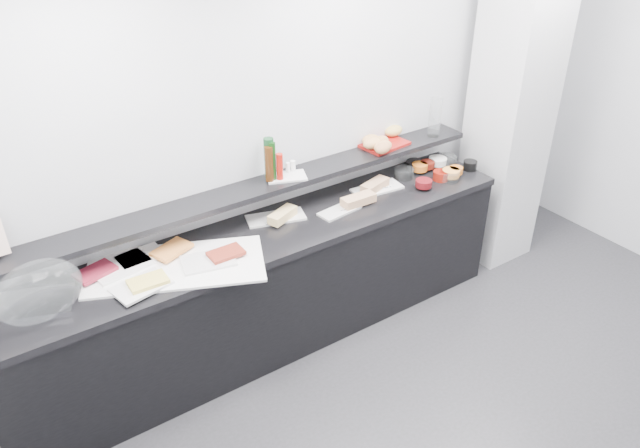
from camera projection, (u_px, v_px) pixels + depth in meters
back_wall at (329, 129)px, 4.37m from camera, size 5.00×0.02×2.70m
column at (512, 102)px, 4.84m from camera, size 0.50×0.50×2.70m
buffet_cabinet at (270, 291)px, 4.29m from camera, size 3.60×0.60×0.85m
counter_top at (267, 235)px, 4.06m from camera, size 3.62×0.62×0.05m
wall_shelf at (251, 190)px, 4.05m from camera, size 3.60×0.25×0.04m
cloche_base at (35, 305)px, 3.36m from camera, size 0.47×0.39×0.04m
cloche_dome at (38, 292)px, 3.29m from camera, size 0.52×0.39×0.34m
linen_runner at (176, 266)px, 3.70m from camera, size 1.15×0.87×0.01m
platter_meat_a at (121, 266)px, 3.67m from camera, size 0.37×0.28×0.01m
food_meat_a at (95, 272)px, 3.59m from camera, size 0.25×0.20×0.02m
platter_salmon at (140, 256)px, 3.76m from camera, size 0.28×0.20×0.01m
food_salmon at (172, 250)px, 3.79m from camera, size 0.27×0.22×0.02m
platter_cheese at (141, 286)px, 3.50m from camera, size 0.34×0.26×0.01m
food_cheese at (148, 281)px, 3.51m from camera, size 0.22×0.14×0.02m
platter_meat_b at (208, 261)px, 3.72m from camera, size 0.35×0.27×0.01m
food_meat_b at (226, 253)px, 3.76m from camera, size 0.21×0.13×0.02m
sandwich_plate_left at (276, 218)px, 4.19m from camera, size 0.42×0.27×0.01m
sandwich_food_left at (282, 215)px, 4.14m from camera, size 0.24×0.17×0.06m
tongs_left at (277, 222)px, 4.12m from camera, size 0.16×0.04×0.01m
sandwich_plate_mid at (339, 211)px, 4.27m from camera, size 0.32×0.17×0.01m
sandwich_food_mid at (358, 200)px, 4.33m from camera, size 0.25×0.10×0.06m
tongs_mid at (351, 208)px, 4.28m from camera, size 0.16×0.03×0.01m
sandwich_plate_right at (377, 189)px, 4.55m from camera, size 0.39×0.20×0.01m
sandwich_food_right at (375, 185)px, 4.51m from camera, size 0.25×0.15×0.06m
tongs_right at (385, 188)px, 4.53m from camera, size 0.16×0.02×0.01m
bowl_glass_fruit at (404, 173)px, 4.71m from camera, size 0.18×0.18×0.07m
fill_glass_fruit at (420, 167)px, 4.77m from camera, size 0.16×0.16×0.05m
bowl_black_jam at (415, 166)px, 4.82m from camera, size 0.19×0.19×0.07m
fill_black_jam at (427, 164)px, 4.81m from camera, size 0.11×0.11×0.05m
bowl_glass_cream at (447, 160)px, 4.90m from camera, size 0.18×0.18×0.07m
fill_glass_cream at (438, 161)px, 4.86m from camera, size 0.16×0.16×0.05m
bowl_red_jam at (441, 176)px, 4.67m from camera, size 0.15×0.15×0.07m
fill_red_jam at (424, 183)px, 4.54m from camera, size 0.12×0.12×0.05m
bowl_glass_salmon at (449, 176)px, 4.66m from camera, size 0.19×0.19×0.07m
fill_glass_salmon at (451, 173)px, 4.69m from camera, size 0.14×0.14×0.05m
bowl_black_fruit at (470, 165)px, 4.83m from camera, size 0.14×0.14×0.07m
fill_black_fruit at (456, 170)px, 4.72m from camera, size 0.10×0.10×0.05m
condiment_tray at (286, 177)px, 4.16m from camera, size 0.30×0.25×0.01m
bottle_green_a at (272, 161)px, 4.06m from camera, size 0.06×0.06×0.26m
bottle_brown at (269, 164)px, 4.04m from camera, size 0.06×0.06×0.24m
bottle_green_b at (269, 158)px, 4.07m from camera, size 0.08×0.08×0.28m
bottle_hot at (280, 167)px, 4.08m from camera, size 0.06×0.06×0.18m
shaker_salt at (288, 167)px, 4.19m from camera, size 0.03×0.03×0.07m
shaker_pepper at (293, 166)px, 4.22m from camera, size 0.04×0.04×0.07m
bread_tray at (384, 144)px, 4.62m from camera, size 0.37×0.27×0.02m
bread_roll_n at (371, 140)px, 4.55m from camera, size 0.15×0.11×0.08m
bread_roll_ne at (394, 131)px, 4.70m from camera, size 0.16×0.11×0.08m
bread_roll_sw at (383, 148)px, 4.44m from camera, size 0.18×0.14×0.08m
bread_roll_s at (383, 147)px, 4.45m from camera, size 0.18×0.13×0.08m
bread_roll_midw at (373, 143)px, 4.50m from camera, size 0.17×0.12×0.08m
bread_roll_mide at (381, 141)px, 4.53m from camera, size 0.14×0.09×0.08m
carafe at (435, 117)px, 4.70m from camera, size 0.10×0.10×0.30m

